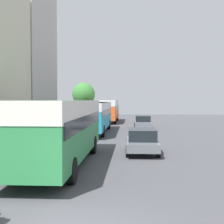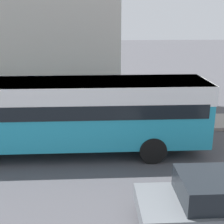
% 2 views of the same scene
% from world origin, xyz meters
% --- Properties ---
extents(bus_following, '(2.51, 11.44, 2.86)m').
position_xyz_m(bus_following, '(-2.02, 22.37, 1.87)').
color(bus_following, teal).
rests_on(bus_following, ground_plane).
extents(pedestrian_walking_away, '(0.33, 0.33, 1.72)m').
position_xyz_m(pedestrian_walking_away, '(-4.73, 29.09, 1.04)').
color(pedestrian_walking_away, '#232838').
rests_on(pedestrian_walking_away, sidewalk).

